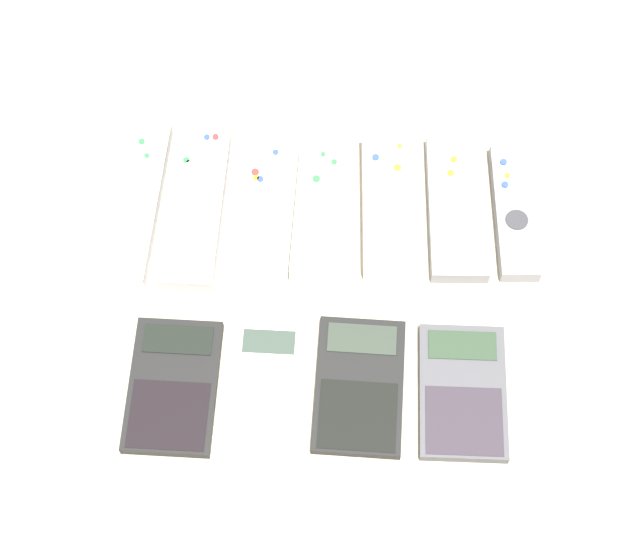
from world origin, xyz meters
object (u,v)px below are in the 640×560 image
at_px(remote_5, 456,208).
at_px(remote_2, 261,207).
at_px(calculator_1, 266,381).
at_px(remote_6, 514,212).
at_px(remote_1, 196,205).
at_px(calculator_0, 173,386).
at_px(calculator_3, 463,392).
at_px(remote_0, 135,202).
at_px(remote_3, 325,212).
at_px(remote_4, 391,206).
at_px(calculator_2, 359,386).

bearing_deg(remote_5, remote_2, -179.96).
bearing_deg(calculator_1, remote_6, 39.69).
xyz_separation_m(remote_1, remote_2, (0.07, 0.00, -0.00)).
distance_m(calculator_0, calculator_3, 0.28).
bearing_deg(remote_5, remote_6, -4.03).
distance_m(remote_0, calculator_0, 0.21).
height_order(remote_0, remote_3, remote_3).
xyz_separation_m(remote_3, remote_5, (0.14, 0.01, -0.00)).
bearing_deg(remote_4, remote_1, 179.52).
xyz_separation_m(remote_0, calculator_3, (0.34, -0.20, -0.00)).
relative_size(remote_6, calculator_3, 1.14).
height_order(remote_5, calculator_2, remote_5).
relative_size(remote_0, calculator_0, 1.39).
relative_size(remote_0, calculator_2, 1.36).
height_order(remote_6, calculator_2, remote_6).
distance_m(remote_1, calculator_3, 0.34).
bearing_deg(calculator_3, remote_0, 149.64).
height_order(calculator_0, calculator_1, calculator_1).
height_order(remote_1, calculator_0, remote_1).
xyz_separation_m(remote_4, calculator_0, (-0.21, -0.20, -0.01)).
bearing_deg(remote_4, remote_6, -1.70).
height_order(remote_0, remote_6, same).
bearing_deg(remote_5, remote_1, 179.91).
bearing_deg(remote_2, calculator_2, -60.90).
bearing_deg(remote_3, calculator_0, -123.68).
bearing_deg(remote_1, calculator_1, -64.60).
distance_m(remote_2, remote_6, 0.27).
distance_m(remote_4, calculator_0, 0.29).
distance_m(remote_5, calculator_3, 0.21).
xyz_separation_m(remote_1, calculator_1, (0.08, -0.20, -0.00)).
xyz_separation_m(remote_0, remote_6, (0.40, -0.00, -0.00)).
height_order(remote_5, calculator_0, remote_5).
relative_size(calculator_1, calculator_3, 0.82).
height_order(remote_0, remote_4, remote_4).
relative_size(remote_2, remote_6, 0.98).
bearing_deg(remote_1, remote_6, 2.34).
bearing_deg(remote_6, remote_3, 179.99).
relative_size(remote_0, remote_5, 1.15).
xyz_separation_m(remote_6, calculator_3, (-0.06, -0.20, -0.00)).
relative_size(remote_6, calculator_0, 1.12).
xyz_separation_m(calculator_1, calculator_3, (0.19, -0.01, -0.00)).
xyz_separation_m(remote_2, calculator_1, (0.01, -0.20, 0.00)).
bearing_deg(remote_0, calculator_2, -36.42).
height_order(remote_5, calculator_3, remote_5).
bearing_deg(remote_0, calculator_0, -70.76).
distance_m(remote_6, calculator_3, 0.21).
xyz_separation_m(remote_2, remote_4, (0.14, 0.00, 0.01)).
xyz_separation_m(remote_0, remote_3, (0.20, -0.01, 0.00)).
bearing_deg(calculator_0, calculator_2, 3.46).
relative_size(calculator_0, calculator_3, 1.02).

